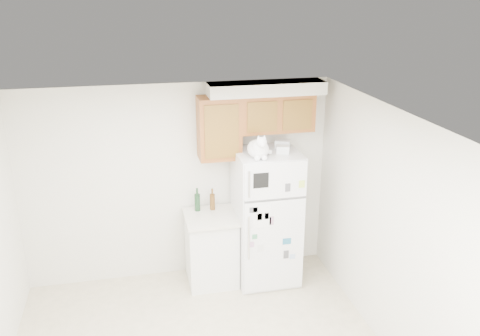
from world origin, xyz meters
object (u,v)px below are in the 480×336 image
object	(u,v)px
storage_box_front	(283,149)
bottle_green	(197,199)
cat	(259,148)
base_counter	(211,248)
bottle_amber	(212,199)
refrigerator	(266,217)
storage_box_back	(283,144)

from	to	relation	value
storage_box_front	bottle_green	distance (m)	1.24
cat	storage_box_front	size ratio (longest dim) A/B	2.95
base_counter	storage_box_front	xyz separation A→B (m)	(0.85, -0.13, 1.28)
base_counter	bottle_amber	size ratio (longest dim) A/B	3.29
refrigerator	bottle_amber	world-z (taller)	refrigerator
bottle_green	cat	bearing A→B (deg)	-31.61
refrigerator	base_counter	world-z (taller)	refrigerator
storage_box_front	bottle_amber	world-z (taller)	storage_box_front
base_counter	cat	xyz separation A→B (m)	(0.53, -0.25, 1.35)
storage_box_back	storage_box_front	world-z (taller)	storage_box_back
storage_box_front	cat	bearing A→B (deg)	-146.62
bottle_green	refrigerator	bearing A→B (deg)	-16.05
cat	bottle_amber	xyz separation A→B (m)	(-0.48, 0.41, -0.76)
storage_box_front	bottle_green	world-z (taller)	storage_box_front
base_counter	bottle_amber	bearing A→B (deg)	72.15
refrigerator	storage_box_back	xyz separation A→B (m)	(0.22, 0.13, 0.90)
base_counter	storage_box_front	size ratio (longest dim) A/B	6.13
storage_box_back	bottle_green	size ratio (longest dim) A/B	0.60
bottle_amber	bottle_green	bearing A→B (deg)	177.38
refrigerator	storage_box_front	size ratio (longest dim) A/B	11.33
refrigerator	bottle_amber	size ratio (longest dim) A/B	6.07
bottle_green	bottle_amber	xyz separation A→B (m)	(0.19, -0.01, -0.01)
bottle_green	storage_box_back	bearing A→B (deg)	-6.04
refrigerator	storage_box_front	xyz separation A→B (m)	(0.16, -0.06, 0.89)
base_counter	storage_box_back	world-z (taller)	storage_box_back
refrigerator	storage_box_front	bearing A→B (deg)	-20.39
cat	storage_box_front	bearing A→B (deg)	19.70
refrigerator	storage_box_back	bearing A→B (deg)	29.53
cat	bottle_green	distance (m)	1.09
bottle_amber	refrigerator	bearing A→B (deg)	-19.74
refrigerator	base_counter	xyz separation A→B (m)	(-0.69, 0.07, -0.39)
cat	storage_box_front	xyz separation A→B (m)	(0.32, 0.11, -0.07)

